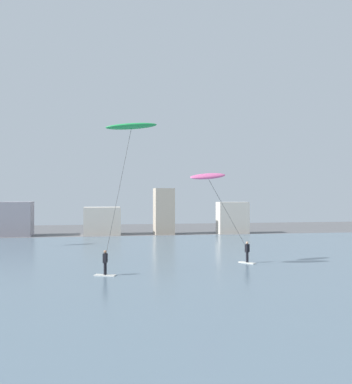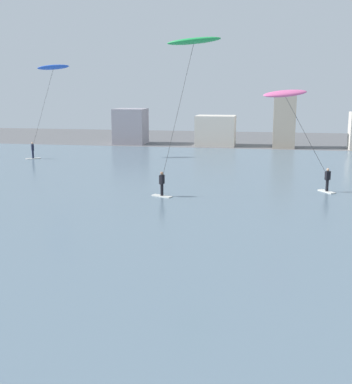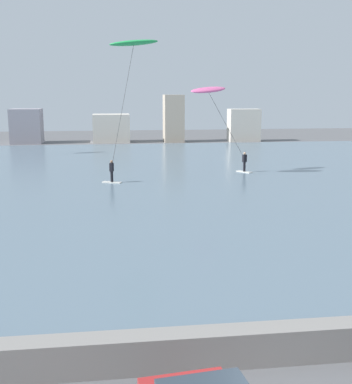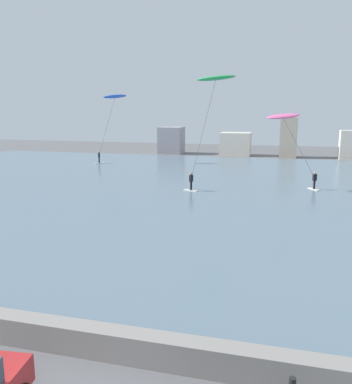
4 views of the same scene
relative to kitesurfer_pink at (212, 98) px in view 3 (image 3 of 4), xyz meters
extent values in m
cube|color=gray|center=(-4.79, -28.97, -5.65)|extent=(60.00, 0.70, 0.92)
cube|color=slate|center=(-4.79, -2.27, -6.06)|extent=(84.00, 52.00, 0.10)
cube|color=gray|center=(-18.66, 27.45, -3.91)|extent=(3.85, 3.67, 4.39)
cube|color=beige|center=(-7.85, 27.25, -4.28)|extent=(4.74, 3.63, 3.65)
cube|color=#B7A893|center=(0.30, 26.58, -3.03)|extent=(2.55, 2.90, 6.15)
cube|color=beige|center=(9.70, 26.09, -3.97)|extent=(4.11, 2.29, 4.29)
cube|color=silver|center=(2.76, -0.05, -5.98)|extent=(1.15, 1.40, 0.06)
cylinder|color=black|center=(2.76, -0.05, -5.56)|extent=(0.20, 0.20, 0.78)
cube|color=black|center=(2.76, -0.05, -4.87)|extent=(0.40, 0.37, 0.60)
sphere|color=tan|center=(2.76, -0.05, -4.46)|extent=(0.20, 0.20, 0.20)
cylinder|color=#333333|center=(1.21, -0.02, -2.21)|extent=(3.11, 0.08, 5.42)
ellipsoid|color=pink|center=(-0.33, 0.01, 0.64)|extent=(3.13, 1.69, 0.88)
cube|color=silver|center=(-8.10, -3.53, -5.98)|extent=(1.46, 0.94, 0.06)
cylinder|color=black|center=(-8.10, -3.53, -5.56)|extent=(0.20, 0.20, 0.78)
cube|color=black|center=(-8.10, -3.53, -4.87)|extent=(0.33, 0.40, 0.60)
sphere|color=#9E7051|center=(-8.10, -3.53, -4.46)|extent=(0.20, 0.20, 0.20)
cylinder|color=#333333|center=(-7.19, -2.74, -0.54)|extent=(1.85, 1.61, 8.76)
ellipsoid|color=green|center=(-6.28, -1.95, 3.98)|extent=(3.62, 1.35, 0.71)
camera|label=1|loc=(-8.73, -33.26, -0.68)|focal=42.36mm
camera|label=2|loc=(-1.14, -36.38, 1.22)|focal=48.71mm
camera|label=3|loc=(-8.29, -40.35, 0.61)|focal=47.64mm
camera|label=4|loc=(0.13, -39.44, 1.36)|focal=38.58mm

